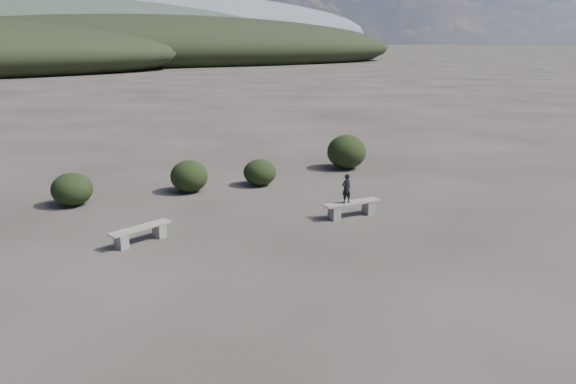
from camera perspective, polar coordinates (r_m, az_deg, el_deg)
ground at (r=12.09m, az=11.02°, el=-8.39°), size 1200.00×1200.00×0.00m
bench_left at (r=14.13m, az=-14.73°, el=-4.06°), size 1.65×0.77×0.40m
bench_right at (r=15.77m, az=6.50°, el=-1.59°), size 1.74×0.50×0.43m
seated_person at (r=15.51m, az=5.95°, el=0.36°), size 0.31×0.21×0.82m
shrub_a at (r=17.90m, az=-21.10°, el=0.27°), size 1.20×1.20×0.99m
shrub_b at (r=18.49m, az=-10.01°, el=1.59°), size 1.21×1.21×1.04m
shrub_c at (r=19.09m, az=-2.88°, el=2.00°), size 1.12×1.12×0.89m
shrub_d at (r=21.69m, az=5.96°, el=4.08°), size 1.49×1.49×1.31m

